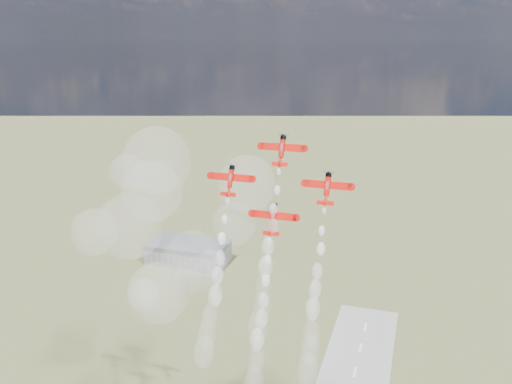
{
  "coord_description": "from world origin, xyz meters",
  "views": [
    {
      "loc": [
        20.35,
        -119.98,
        142.09
      ],
      "look_at": [
        -21.71,
        13.96,
        101.56
      ],
      "focal_mm": 38.0,
      "sensor_mm": 36.0,
      "label": 1
    }
  ],
  "objects_px": {
    "plane_lead": "(282,150)",
    "plane_slot": "(273,219)",
    "plane_right": "(327,188)",
    "plane_left": "(230,180)",
    "hangar": "(189,252)"
  },
  "relations": [
    {
      "from": "plane_left",
      "to": "hangar",
      "type": "bearing_deg",
      "value": 118.71
    },
    {
      "from": "plane_lead",
      "to": "plane_slot",
      "type": "bearing_deg",
      "value": -90.0
    },
    {
      "from": "plane_right",
      "to": "plane_left",
      "type": "bearing_deg",
      "value": 180.0
    },
    {
      "from": "hangar",
      "to": "plane_lead",
      "type": "bearing_deg",
      "value": -57.25
    },
    {
      "from": "hangar",
      "to": "plane_right",
      "type": "distance_m",
      "value": 225.85
    },
    {
      "from": "plane_left",
      "to": "plane_slot",
      "type": "bearing_deg",
      "value": -16.88
    },
    {
      "from": "plane_lead",
      "to": "plane_slot",
      "type": "xyz_separation_m",
      "value": [
        0.0,
        -8.07,
        -16.79
      ]
    },
    {
      "from": "hangar",
      "to": "plane_right",
      "type": "height_order",
      "value": "plane_right"
    },
    {
      "from": "plane_right",
      "to": "plane_slot",
      "type": "bearing_deg",
      "value": -163.12
    },
    {
      "from": "plane_left",
      "to": "plane_lead",
      "type": "bearing_deg",
      "value": 16.88
    },
    {
      "from": "hangar",
      "to": "plane_lead",
      "type": "height_order",
      "value": "plane_lead"
    },
    {
      "from": "plane_lead",
      "to": "plane_slot",
      "type": "relative_size",
      "value": 1.0
    },
    {
      "from": "hangar",
      "to": "plane_left",
      "type": "xyz_separation_m",
      "value": [
        90.99,
        -166.15,
        97.85
      ]
    },
    {
      "from": "hangar",
      "to": "plane_left",
      "type": "relative_size",
      "value": 4.08
    },
    {
      "from": "hangar",
      "to": "plane_slot",
      "type": "xyz_separation_m",
      "value": [
        104.29,
        -170.19,
        89.46
      ]
    }
  ]
}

